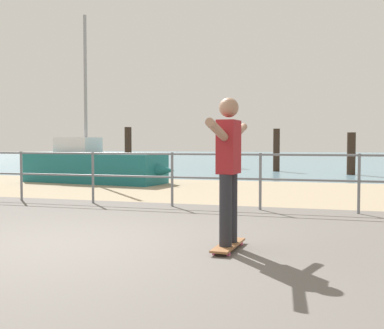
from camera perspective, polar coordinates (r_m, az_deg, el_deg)
The scene contains 11 objects.
ground_plane at distance 5.07m, azimuth -20.68°, elevation -11.58°, with size 24.00×10.00×0.04m, color #605B56.
beach_strip at distance 12.33m, azimuth 2.46°, elevation -3.11°, with size 24.00×6.00×0.04m, color tan.
sea_surface at distance 40.03m, azimuth 12.29°, elevation 0.78°, with size 72.00×50.00×0.04m, color slate.
railing_fence at distance 9.32m, azimuth -7.31°, elevation -0.66°, with size 11.83×0.05×1.05m.
sailboat at distance 14.66m, azimuth -11.20°, elevation -0.21°, with size 5.05×1.98×5.12m.
skateboard at distance 5.45m, azimuth 4.41°, elevation -9.70°, with size 0.25×0.81×0.08m.
skateboarder at distance 5.33m, azimuth 4.44°, elevation 0.34°, with size 0.22×1.45×1.65m.
groyne_post_0 at distance 20.10m, azimuth -7.71°, elevation 1.79°, with size 0.29×0.29×1.90m, color #332319.
groyne_post_1 at distance 23.72m, azimuth 3.71°, elevation 2.30°, with size 0.37×0.37×2.21m, color #332319.
groyne_post_2 at distance 20.50m, azimuth 10.14°, elevation 1.70°, with size 0.28×0.28×1.84m, color #332319.
groyne_post_3 at distance 19.00m, azimuth 18.64°, elevation 1.22°, with size 0.32×0.32×1.63m, color #332319.
Camera 1 is at (2.99, -4.90, 1.23)m, focal length 44.24 mm.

